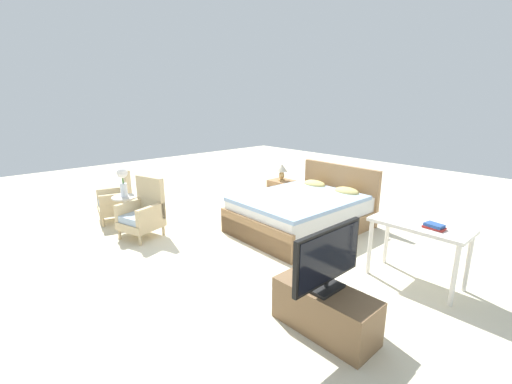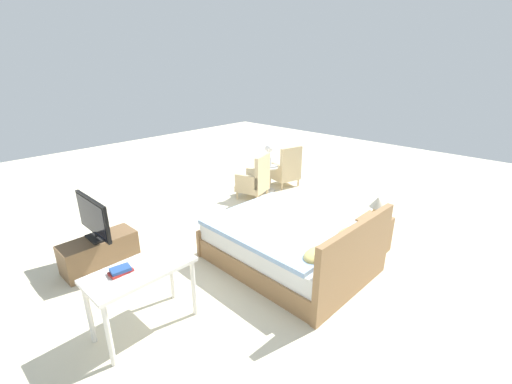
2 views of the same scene
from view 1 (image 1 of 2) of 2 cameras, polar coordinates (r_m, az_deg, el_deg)
name	(u,v)px [view 1 (image 1 of 2)]	position (r m, az deg, el deg)	size (l,w,h in m)	color
ground_plane	(248,243)	(5.17, -1.27, -8.42)	(16.00, 16.00, 0.00)	beige
bed	(303,212)	(5.65, 7.86, -3.25)	(1.62, 2.13, 0.96)	#997047
armchair_by_window_left	(118,200)	(6.46, -22.05, -1.19)	(0.66, 0.66, 0.92)	#CCB284
armchair_by_window_right	(143,213)	(5.56, -18.28, -3.38)	(0.67, 0.67, 0.92)	#CCB284
side_table	(126,208)	(5.99, -20.88, -2.58)	(0.40, 0.40, 0.55)	beige
flower_vase	(123,179)	(5.87, -21.33, 2.05)	(0.17, 0.17, 0.48)	silver
nightstand	(281,193)	(6.84, 4.23, -0.20)	(0.44, 0.41, 0.53)	#997047
table_lamp	(282,170)	(6.73, 4.32, 3.75)	(0.22, 0.22, 0.33)	tan
tv_stand	(325,310)	(3.35, 11.37, -18.72)	(0.96, 0.40, 0.42)	brown
tv_flatscreen	(328,258)	(3.10, 11.91, -10.75)	(0.20, 0.87, 0.58)	black
vanity_desk	(419,232)	(4.31, 25.58, -6.09)	(1.04, 0.52, 0.72)	silver
book_stack	(434,226)	(4.16, 27.56, -5.09)	(0.22, 0.15, 0.06)	#AD2823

